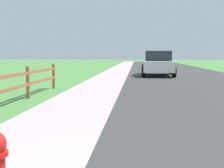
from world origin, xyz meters
TOP-DOWN VIEW (x-y plane):
  - ground_plane at (0.00, 25.00)m, footprint 120.00×120.00m
  - road_asphalt at (3.50, 27.00)m, footprint 7.00×66.00m
  - curb_concrete at (-3.00, 27.00)m, footprint 6.00×66.00m
  - grass_verge at (-4.50, 27.00)m, footprint 5.00×66.00m
  - parked_suv_white at (1.91, 19.37)m, footprint 2.11×4.81m

SIDE VIEW (x-z plane):
  - ground_plane at x=0.00m, z-range 0.00..0.00m
  - road_asphalt at x=3.50m, z-range 0.00..0.01m
  - curb_concrete at x=-3.00m, z-range 0.00..0.01m
  - grass_verge at x=-4.50m, z-range 0.00..0.01m
  - parked_suv_white at x=1.91m, z-range 0.01..1.56m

